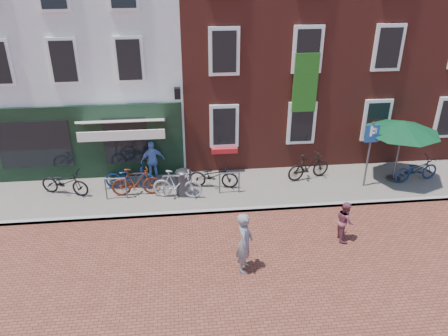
{
  "coord_description": "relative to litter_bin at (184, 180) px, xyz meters",
  "views": [
    {
      "loc": [
        -1.17,
        -12.74,
        8.22
      ],
      "look_at": [
        0.28,
        0.89,
        1.27
      ],
      "focal_mm": 35.81,
      "sensor_mm": 36.0,
      "label": 1
    }
  ],
  "objects": [
    {
      "name": "bicycle_0",
      "position": [
        -4.23,
        0.44,
        -0.07
      ],
      "size": [
        1.92,
        1.17,
        0.95
      ],
      "primitive_type": "imported",
      "rotation": [
        0.0,
        0.0,
        1.25
      ],
      "color": "black",
      "rests_on": "sidewalk"
    },
    {
      "name": "bicycle_3",
      "position": [
        -0.23,
        -0.22,
        -0.01
      ],
      "size": [
        1.82,
        0.81,
        1.06
      ],
      "primitive_type": "imported",
      "rotation": [
        0.0,
        0.0,
        1.39
      ],
      "color": "#98989A",
      "rests_on": "sidewalk"
    },
    {
      "name": "boy",
      "position": [
        4.82,
        -3.12,
        0.01
      ],
      "size": [
        0.54,
        0.67,
        1.3
      ],
      "primitive_type": "imported",
      "rotation": [
        0.0,
        0.0,
        1.49
      ],
      "color": "brown",
      "rests_on": "ground"
    },
    {
      "name": "building_brick_mid",
      "position": [
        3.13,
        5.7,
        4.36
      ],
      "size": [
        6.0,
        8.0,
        10.0
      ],
      "primitive_type": "cube",
      "color": "maroon",
      "rests_on": "ground"
    },
    {
      "name": "woman",
      "position": [
        1.56,
        -4.22,
        0.26
      ],
      "size": [
        0.58,
        0.74,
        1.81
      ],
      "primitive_type": "imported",
      "rotation": [
        0.0,
        0.0,
        1.33
      ],
      "color": "gray",
      "rests_on": "ground"
    },
    {
      "name": "building_stucco",
      "position": [
        -3.87,
        5.7,
        3.86
      ],
      "size": [
        8.0,
        8.0,
        9.0
      ],
      "primitive_type": "cube",
      "color": "silver",
      "rests_on": "ground"
    },
    {
      "name": "bicycle_4",
      "position": [
        1.1,
        0.39,
        -0.07
      ],
      "size": [
        1.9,
        0.96,
        0.95
      ],
      "primitive_type": "imported",
      "rotation": [
        0.0,
        0.0,
        1.39
      ],
      "color": "black",
      "rests_on": "sidewalk"
    },
    {
      "name": "ground",
      "position": [
        1.13,
        -1.3,
        -0.64
      ],
      "size": [
        80.0,
        80.0,
        0.0
      ],
      "primitive_type": "plane",
      "color": "brown"
    },
    {
      "name": "cafe_person",
      "position": [
        -1.13,
        1.3,
        0.23
      ],
      "size": [
        0.97,
        0.59,
        1.54
      ],
      "primitive_type": "imported",
      "rotation": [
        0.0,
        0.0,
        3.4
      ],
      "color": "#6E94DE",
      "rests_on": "sidewalk"
    },
    {
      "name": "bicycle_6",
      "position": [
        8.75,
        0.07,
        -0.07
      ],
      "size": [
        1.9,
        0.95,
        0.95
      ],
      "primitive_type": "imported",
      "rotation": [
        0.0,
        0.0,
        1.75
      ],
      "color": "#11284A",
      "rests_on": "sidewalk"
    },
    {
      "name": "bicycle_2",
      "position": [
        -1.94,
        0.63,
        -0.07
      ],
      "size": [
        1.88,
        0.83,
        0.95
      ],
      "primitive_type": "imported",
      "rotation": [
        0.0,
        0.0,
        1.46
      ],
      "color": "navy",
      "rests_on": "sidewalk"
    },
    {
      "name": "parasol",
      "position": [
        7.99,
        0.25,
        1.71
      ],
      "size": [
        2.7,
        2.7,
        2.5
      ],
      "color": "#4C4C4F",
      "rests_on": "sidewalk"
    },
    {
      "name": "litter_bin",
      "position": [
        0.0,
        0.0,
        0.0
      ],
      "size": [
        0.57,
        0.57,
        1.05
      ],
      "color": "#303032",
      "rests_on": "sidewalk"
    },
    {
      "name": "bicycle_5",
      "position": [
        4.75,
        0.66,
        -0.01
      ],
      "size": [
        1.83,
        0.94,
        1.06
      ],
      "primitive_type": "imported",
      "rotation": [
        0.0,
        0.0,
        1.84
      ],
      "color": "black",
      "rests_on": "sidewalk"
    },
    {
      "name": "sidewalk",
      "position": [
        2.13,
        0.2,
        -0.59
      ],
      "size": [
        24.0,
        3.0,
        0.1
      ],
      "primitive_type": "cube",
      "color": "slate",
      "rests_on": "ground"
    },
    {
      "name": "parking_sign",
      "position": [
        6.68,
        -0.11,
        1.15
      ],
      "size": [
        0.5,
        0.07,
        2.53
      ],
      "color": "#4C4C4F",
      "rests_on": "sidewalk"
    },
    {
      "name": "bicycle_1",
      "position": [
        -1.67,
        0.11,
        -0.01
      ],
      "size": [
        1.77,
        0.53,
        1.06
      ],
      "primitive_type": "imported",
      "rotation": [
        0.0,
        0.0,
        1.59
      ],
      "color": "#562011",
      "rests_on": "sidewalk"
    },
    {
      "name": "building_brick_right",
      "position": [
        9.13,
        5.7,
        4.36
      ],
      "size": [
        6.0,
        8.0,
        10.0
      ],
      "primitive_type": "cube",
      "color": "maroon",
      "rests_on": "ground"
    }
  ]
}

